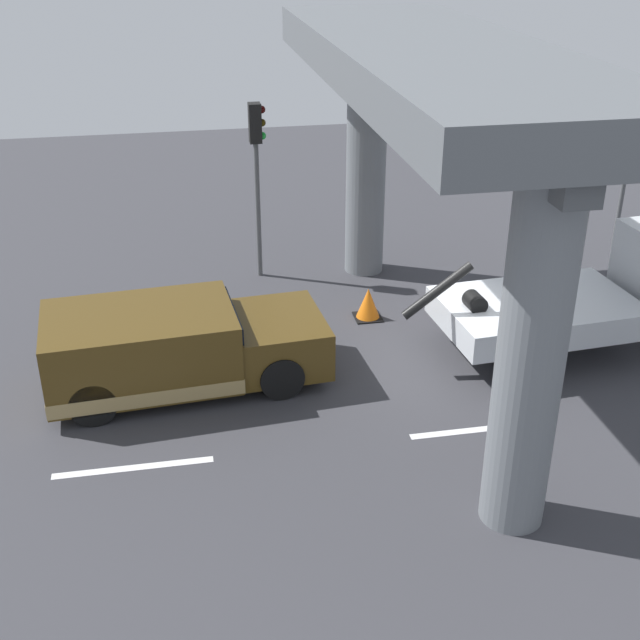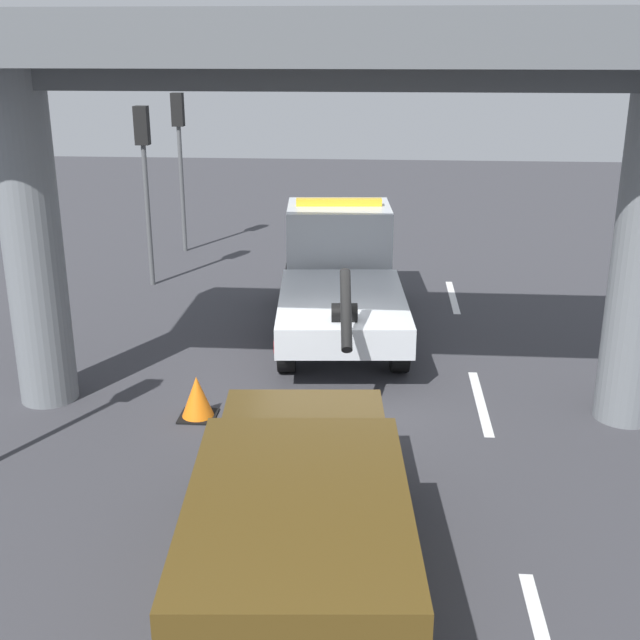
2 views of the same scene
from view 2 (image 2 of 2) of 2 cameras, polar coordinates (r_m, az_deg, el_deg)
The scene contains 9 objects.
ground_plane at distance 13.94m, azimuth 0.75°, elevation -5.66°, with size 60.00×40.00×0.10m, color #38383D.
lane_stripe_mid at distance 14.00m, azimuth 11.25°, elevation -5.69°, with size 2.60×0.16×0.01m, color silver.
lane_stripe_east at distance 19.59m, azimuth 9.35°, elevation 1.62°, with size 2.60×0.16×0.01m, color silver.
tow_truck_white at distance 17.21m, azimuth 1.42°, elevation 3.60°, with size 7.32×2.83×2.46m.
towed_van_green at distance 8.97m, azimuth -1.43°, elevation -14.76°, with size 5.34×2.56×1.58m.
overpass_structure at distance 12.30m, azimuth 0.73°, elevation 15.79°, with size 3.60×11.57×6.19m.
traffic_light_far at distance 20.16m, azimuth -12.30°, elevation 11.19°, with size 0.39×0.32×4.36m.
traffic_light_mid at distance 23.51m, azimuth -9.90°, elevation 12.56°, with size 0.39×0.32×4.46m.
traffic_cone_orange at distance 13.23m, azimuth -8.66°, elevation -5.46°, with size 0.60×0.60×0.71m.
Camera 2 is at (-12.65, -0.80, 5.76)m, focal length 45.34 mm.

